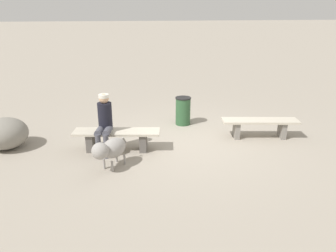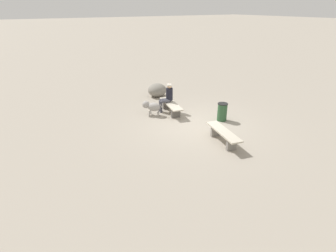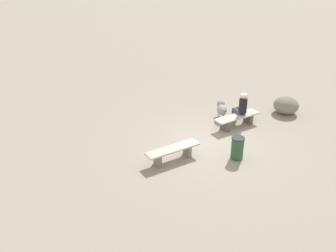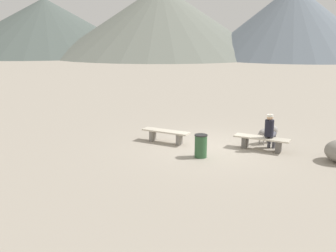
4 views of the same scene
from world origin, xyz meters
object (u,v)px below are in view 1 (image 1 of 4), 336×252
(bench_right, at_px, (117,137))
(boulder, at_px, (5,133))
(trash_bin, at_px, (183,111))
(bench_left, at_px, (260,125))
(seated_person, at_px, (104,120))
(dog, at_px, (110,149))

(bench_right, height_order, boulder, boulder)
(bench_right, distance_m, trash_bin, 2.29)
(bench_left, xyz_separation_m, bench_right, (3.39, 0.01, -0.02))
(seated_person, xyz_separation_m, boulder, (2.16, -0.69, -0.38))
(seated_person, bearing_deg, boulder, -3.53)
(bench_left, height_order, dog, dog)
(bench_left, bearing_deg, bench_right, 12.67)
(bench_right, distance_m, seated_person, 0.48)
(boulder, bearing_deg, dog, 145.49)
(seated_person, relative_size, dog, 1.68)
(bench_right, relative_size, seated_person, 1.51)
(bench_right, distance_m, dog, 0.90)
(dog, xyz_separation_m, boulder, (2.22, -1.52, -0.07))
(dog, bearing_deg, bench_right, -147.44)
(bench_right, relative_size, boulder, 1.94)
(bench_right, bearing_deg, boulder, -2.57)
(bench_left, height_order, bench_right, bench_left)
(dog, height_order, trash_bin, trash_bin)
(bench_right, bearing_deg, seated_person, 23.01)
(bench_left, distance_m, boulder, 5.83)
(dog, bearing_deg, bench_left, 148.32)
(dog, distance_m, boulder, 2.69)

